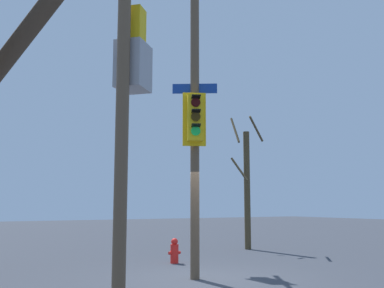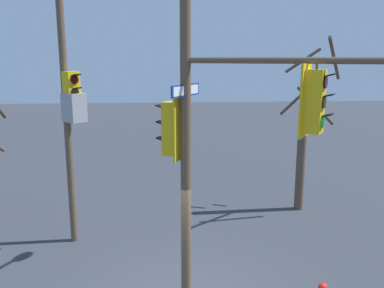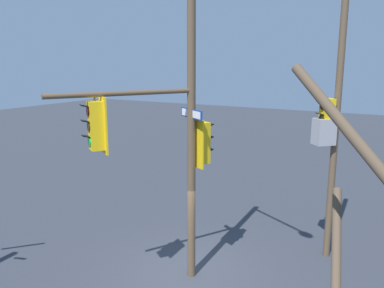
{
  "view_description": "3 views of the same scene",
  "coord_description": "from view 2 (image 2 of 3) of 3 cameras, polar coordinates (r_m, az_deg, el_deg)",
  "views": [
    {
      "loc": [
        -5.6,
        -9.15,
        1.73
      ],
      "look_at": [
        -0.4,
        -0.21,
        3.13
      ],
      "focal_mm": 41.63,
      "sensor_mm": 36.0,
      "label": 1
    },
    {
      "loc": [
        7.91,
        -0.45,
        5.2
      ],
      "look_at": [
        -0.1,
        0.17,
        3.48
      ],
      "focal_mm": 37.85,
      "sensor_mm": 36.0,
      "label": 2
    },
    {
      "loc": [
        -5.09,
        8.72,
        5.85
      ],
      "look_at": [
        -0.18,
        0.03,
        3.76
      ],
      "focal_mm": 36.57,
      "sensor_mm": 36.0,
      "label": 3
    }
  ],
  "objects": [
    {
      "name": "bare_tree_behind_pole",
      "position": [
        14.14,
        15.49,
        2.01
      ],
      "size": [
        2.03,
        1.88,
        5.84
      ],
      "color": "brown",
      "rests_on": "ground"
    },
    {
      "name": "secondary_pole_assembly",
      "position": [
        11.34,
        -16.86,
        5.51
      ],
      "size": [
        0.72,
        0.71,
        7.88
      ],
      "rotation": [
        0.0,
        0.0,
        0.77
      ],
      "color": "brown",
      "rests_on": "ground"
    },
    {
      "name": "main_signal_pole_assembly",
      "position": [
        8.09,
        3.0,
        7.1
      ],
      "size": [
        4.59,
        3.78,
        8.21
      ],
      "rotation": [
        0.0,
        0.0,
        1.05
      ],
      "color": "brown",
      "rests_on": "ground"
    }
  ]
}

